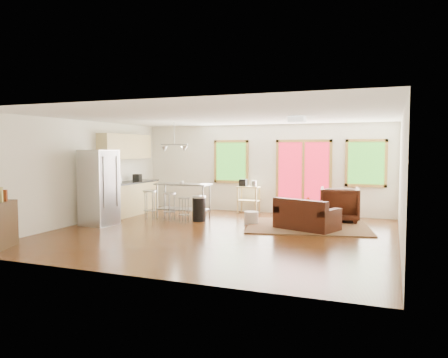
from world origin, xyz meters
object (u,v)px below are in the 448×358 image
(rug, at_px, (308,226))
(kitchen_cart, at_px, (248,190))
(refrigerator, at_px, (99,188))
(ottoman, at_px, (295,214))
(island, at_px, (183,194))
(loveseat, at_px, (306,218))
(armchair, at_px, (340,203))
(coffee_table, at_px, (314,212))

(rug, distance_m, kitchen_cart, 2.72)
(rug, bearing_deg, refrigerator, -162.17)
(ottoman, relative_size, island, 0.37)
(rug, relative_size, kitchen_cart, 2.87)
(refrigerator, bearing_deg, loveseat, 20.10)
(armchair, bearing_deg, island, 6.52)
(loveseat, relative_size, kitchen_cart, 1.58)
(rug, height_order, island, island)
(rug, distance_m, refrigerator, 5.20)
(armchair, relative_size, island, 0.66)
(rug, height_order, ottoman, ottoman)
(loveseat, distance_m, island, 3.49)
(refrigerator, relative_size, island, 1.24)
(kitchen_cart, bearing_deg, loveseat, -44.56)
(armchair, distance_m, refrigerator, 6.12)
(ottoman, height_order, refrigerator, refrigerator)
(refrigerator, xyz_separation_m, island, (1.47, 1.67, -0.28))
(loveseat, xyz_separation_m, refrigerator, (-4.91, -1.15, 0.64))
(refrigerator, height_order, kitchen_cart, refrigerator)
(island, bearing_deg, loveseat, -8.65)
(loveseat, bearing_deg, rug, 115.83)
(loveseat, relative_size, armchair, 1.59)
(loveseat, bearing_deg, island, -167.42)
(island, bearing_deg, armchair, 13.82)
(armchair, height_order, ottoman, armchair)
(armchair, bearing_deg, coffee_table, 54.60)
(rug, distance_m, loveseat, 0.50)
(ottoman, bearing_deg, island, -168.03)
(ottoman, bearing_deg, armchair, 18.66)
(coffee_table, bearing_deg, island, -178.90)
(coffee_table, bearing_deg, ottoman, 136.95)
(coffee_table, height_order, ottoman, coffee_table)
(armchair, relative_size, refrigerator, 0.53)
(loveseat, bearing_deg, ottoman, 134.73)
(coffee_table, distance_m, armchair, 1.06)
(loveseat, relative_size, ottoman, 2.83)
(ottoman, bearing_deg, loveseat, -66.50)
(armchair, height_order, kitchen_cart, kitchen_cart)
(loveseat, xyz_separation_m, coffee_table, (0.10, 0.59, 0.05))
(rug, xyz_separation_m, refrigerator, (-4.87, -1.57, 0.92))
(kitchen_cart, bearing_deg, refrigerator, -131.19)
(loveseat, bearing_deg, armchair, 89.96)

